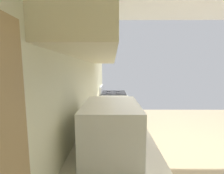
# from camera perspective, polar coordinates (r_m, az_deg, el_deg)

# --- Properties ---
(wall_back) EXTENTS (4.33, 0.12, 2.77)m
(wall_back) POSITION_cam_1_polar(r_m,az_deg,el_deg) (1.89, -10.63, 3.99)
(wall_back) COLOR beige
(wall_back) RESTS_ON ground_plane
(counter_run) EXTENTS (3.38, 0.65, 0.91)m
(counter_run) POSITION_cam_1_polar(r_m,az_deg,el_deg) (1.77, 0.67, -28.41)
(counter_run) COLOR beige
(counter_run) RESTS_ON ground_plane
(upper_cabinets) EXTENTS (1.87, 0.32, 0.65)m
(upper_cabinets) POSITION_cam_1_polar(r_m,az_deg,el_deg) (1.51, -5.37, 22.92)
(upper_cabinets) COLOR beige
(oven_range) EXTENTS (0.69, 0.63, 1.09)m
(oven_range) POSITION_cam_1_polar(r_m,az_deg,el_deg) (3.62, 0.52, -9.26)
(oven_range) COLOR #B7BABF
(oven_range) RESTS_ON ground_plane
(microwave) EXTENTS (0.52, 0.39, 0.34)m
(microwave) POSITION_cam_1_polar(r_m,az_deg,el_deg) (1.07, -0.13, -15.23)
(microwave) COLOR white
(microwave) RESTS_ON counter_run
(bowl) EXTENTS (0.19, 0.19, 0.05)m
(bowl) POSITION_cam_1_polar(r_m,az_deg,el_deg) (2.43, 2.66, -6.02)
(bowl) COLOR gold
(bowl) RESTS_ON counter_run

